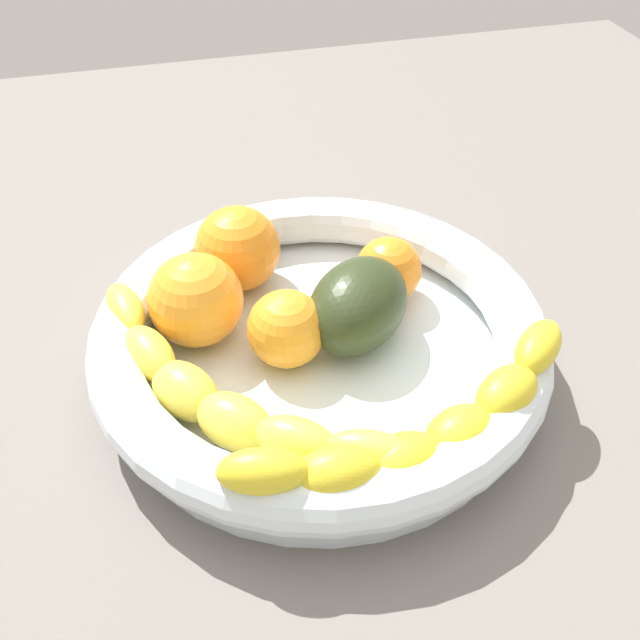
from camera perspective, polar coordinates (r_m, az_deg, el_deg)
The scene contains 9 objects.
kitchen_counter at distance 53.53cm, azimuth -0.00°, elevation -5.07°, with size 120.00×120.00×3.00cm, color slate.
fruit_bowl at distance 50.41cm, azimuth -0.00°, elevation -1.62°, with size 31.76×31.76×5.62cm.
banana_draped_left at distance 45.33cm, azimuth -8.12°, elevation -5.86°, with size 17.23×21.12×3.96cm.
banana_draped_right at distance 42.54cm, azimuth 8.42°, elevation -8.92°, with size 24.24×10.22×4.85cm.
orange_front at distance 48.69cm, azimuth -2.59°, elevation -0.94°, with size 5.45×5.45×5.45cm, color orange.
orange_mid_left at distance 54.50cm, azimuth 5.44°, elevation 3.99°, with size 5.05×5.05×5.05cm, color orange.
orange_mid_right at distance 55.48cm, azimuth -6.56°, elevation 5.65°, with size 6.59×6.59×6.59cm, color orange.
orange_rear at distance 50.93cm, azimuth -9.84°, elevation 1.58°, with size 6.72×6.72×6.72cm, color orange.
avocado_dark at distance 50.33cm, azimuth 3.02°, elevation 1.18°, with size 8.81×6.40×6.07cm, color #2A351B.
Camera 1 is at (-9.20, -35.61, 40.39)cm, focal length 40.32 mm.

